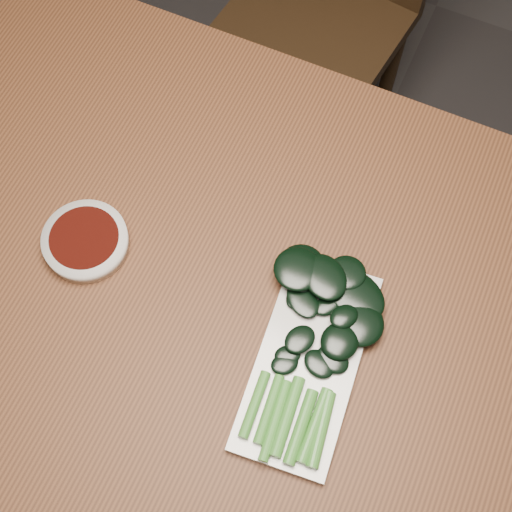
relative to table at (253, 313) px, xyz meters
name	(u,v)px	position (x,y,z in m)	size (l,w,h in m)	color
ground	(254,408)	(0.00, 0.00, -0.68)	(6.00, 6.00, 0.00)	#2D2B2B
table	(253,313)	(0.00, 0.00, 0.00)	(1.40, 0.80, 0.75)	#4F2B16
sauce_bowl	(86,241)	(-0.25, -0.03, 0.09)	(0.12, 0.12, 0.03)	beige
serving_plate	(308,362)	(0.10, -0.06, 0.08)	(0.16, 0.29, 0.01)	beige
gai_lan	(318,328)	(0.10, -0.01, 0.10)	(0.19, 0.30, 0.03)	#41842D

